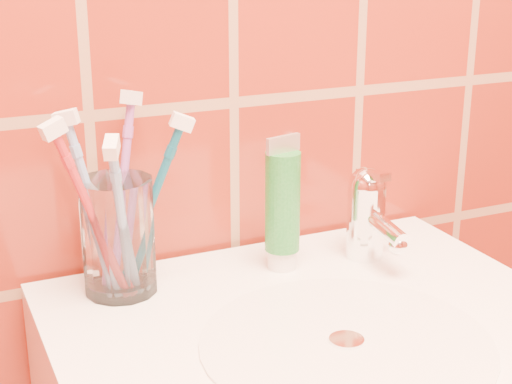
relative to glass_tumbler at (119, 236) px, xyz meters
name	(u,v)px	position (x,y,z in m)	size (l,w,h in m)	color
glass_tumbler	(119,236)	(0.00, 0.00, 0.00)	(0.08, 0.08, 0.14)	white
toothpaste_tube	(283,208)	(0.20, -0.02, 0.01)	(0.05, 0.04, 0.17)	white
faucet	(368,211)	(0.31, -0.03, 0.00)	(0.05, 0.11, 0.12)	white
toothbrush_0	(122,222)	(0.00, -0.04, 0.03)	(0.05, 0.09, 0.21)	#6D92C2
toothbrush_1	(151,204)	(0.04, 0.00, 0.03)	(0.10, 0.04, 0.21)	navy
toothbrush_2	(92,214)	(-0.03, -0.02, 0.04)	(0.09, 0.04, 0.22)	#A6232B
toothbrush_3	(122,192)	(0.01, 0.03, 0.04)	(0.07, 0.06, 0.23)	#944DA6
toothbrush_4	(94,207)	(-0.03, 0.00, 0.04)	(0.06, 0.05, 0.22)	#789BD7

